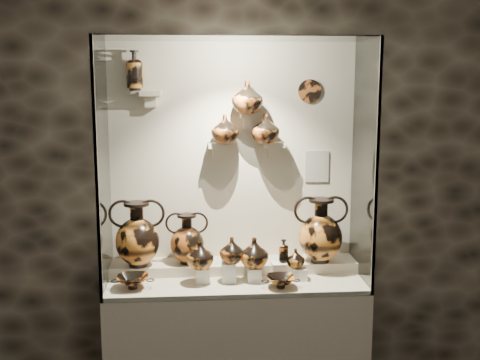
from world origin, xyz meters
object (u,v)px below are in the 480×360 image
Objects in this scene: jug_a at (200,254)px; lekythos_tall at (134,68)px; jug_c at (254,253)px; amphora_left at (137,234)px; jug_e at (295,258)px; ovoid_vase_a at (225,129)px; amphora_right at (321,230)px; amphora_mid at (187,239)px; lekythos_small at (284,249)px; kylix_right at (281,280)px; jug_b at (232,250)px; ovoid_vase_c at (266,128)px; kylix_left at (133,280)px; ovoid_vase_b at (247,97)px.

jug_a is 0.63× the size of lekythos_tall.
jug_c is 1.45m from lekythos_tall.
amphora_left reaches higher than jug_e.
amphora_left is at bearing 173.67° from ovoid_vase_a.
jug_e is at bearing -125.83° from amphora_right.
lekythos_tall reaches higher than amphora_right.
lekythos_tall is at bearing 179.44° from amphora_mid.
lekythos_tall is at bearing -167.94° from amphora_right.
lekythos_small is at bearing -134.61° from amphora_right.
lekythos_small is 0.23m from kylix_right.
jug_b is 0.72× the size of kylix_right.
jug_a is at bearing -145.49° from ovoid_vase_c.
kylix_left is 1.19× the size of ovoid_vase_b.
amphora_right reaches higher than jug_c.
jug_b reaches higher than jug_e.
ovoid_vase_b is at bearing -0.72° from lekythos_tall.
jug_b is 1.02m from ovoid_vase_b.
lekythos_small is at bearing 1.50° from jug_b.
lekythos_tall is at bearing 154.98° from jug_b.
kylix_right is at bearing -16.83° from amphora_mid.
amphora_right reaches higher than jug_e.
ovoid_vase_b is (0.74, -0.05, -0.19)m from lekythos_tall.
ovoid_vase_a is at bearing 132.00° from jug_e.
jug_b is 0.65× the size of kylix_left.
amphora_mid reaches higher than lekythos_small.
amphora_left is at bearing -88.55° from lekythos_tall.
jug_b is at bearing -125.38° from ovoid_vase_b.
amphora_mid is at bearing 176.44° from ovoid_vase_b.
amphora_mid is at bearing 169.01° from lekythos_small.
ovoid_vase_c reaches higher than lekythos_small.
ovoid_vase_b is at bearing 112.76° from jug_c.
jug_b is at bearing -147.98° from amphora_right.
amphora_right is 0.29m from jug_e.
jug_a reaches higher than kylix_right.
jug_e reaches higher than kylix_right.
amphora_left is at bearing 151.20° from jug_e.
jug_a is 1.30m from lekythos_tall.
ovoid_vase_b reaches higher than jug_e.
jug_a is 0.55m from kylix_right.
amphora_mid is 1.73× the size of jug_c.
amphora_mid is at bearing -170.70° from ovoid_vase_c.
jug_a is at bearing -171.49° from lekythos_small.
ovoid_vase_a reaches higher than jug_a.
kylix_right is 1.20× the size of ovoid_vase_c.
jug_e is 0.67× the size of ovoid_vase_a.
jug_b is at bearing 136.25° from kylix_right.
jug_a is at bearing -150.91° from ovoid_vase_b.
kylix_right is at bearing -11.32° from amphora_left.
ovoid_vase_c is at bearing -175.17° from amphora_right.
amphora_right is 2.32× the size of ovoid_vase_a.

